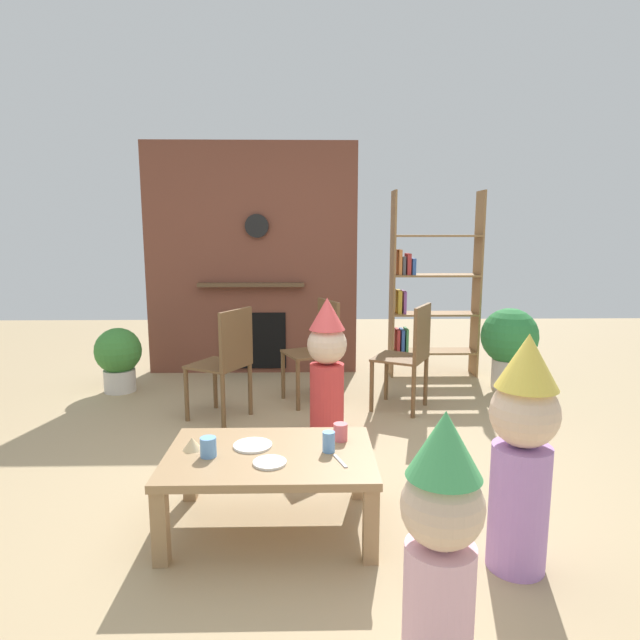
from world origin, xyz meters
TOP-DOWN VIEW (x-y plane):
  - ground_plane at (0.00, 0.00)m, footprint 12.00×12.00m
  - brick_fireplace_feature at (-0.52, 2.60)m, footprint 2.20×0.28m
  - bookshelf at (1.30, 2.40)m, footprint 0.90×0.28m
  - coffee_table at (-0.12, -0.53)m, footprint 1.04×0.69m
  - paper_cup_near_left at (0.17, -0.52)m, footprint 0.06×0.06m
  - paper_cup_near_right at (0.24, -0.37)m, footprint 0.07×0.07m
  - paper_cup_center at (-0.42, -0.56)m, footprint 0.08×0.08m
  - paper_plate_front at (-0.21, -0.45)m, footprint 0.20×0.20m
  - paper_plate_rear at (-0.11, -0.65)m, footprint 0.16×0.16m
  - birthday_cake_slice at (-0.52, -0.48)m, footprint 0.10×0.10m
  - table_fork at (0.23, -0.64)m, footprint 0.06×0.15m
  - child_with_cone_hat at (0.49, -1.51)m, footprint 0.27×0.27m
  - child_in_pink at (1.00, -0.88)m, footprint 0.30×0.30m
  - child_by_the_chairs at (0.21, 0.68)m, footprint 0.29×0.29m
  - dining_chair_left at (-0.57, 1.07)m, footprint 0.54×0.54m
  - dining_chair_middle at (0.16, 1.55)m, footprint 0.52×0.52m
  - dining_chair_right at (0.92, 1.27)m, footprint 0.54×0.54m
  - potted_plant_tall at (2.00, 1.91)m, footprint 0.54×0.54m
  - potted_plant_short at (-1.71, 1.86)m, footprint 0.43×0.43m

SIDE VIEW (x-z plane):
  - ground_plane at x=0.00m, z-range 0.00..0.00m
  - potted_plant_short at x=-1.71m, z-range 0.04..0.64m
  - coffee_table at x=-0.12m, z-range 0.14..0.54m
  - table_fork at x=0.23m, z-range 0.40..0.41m
  - paper_plate_front at x=-0.21m, z-range 0.40..0.41m
  - paper_plate_rear at x=-0.11m, z-range 0.40..0.41m
  - birthday_cake_slice at x=-0.52m, z-range 0.40..0.47m
  - paper_cup_near_right at x=0.24m, z-range 0.40..0.49m
  - paper_cup_center at x=-0.42m, z-range 0.40..0.50m
  - paper_cup_near_left at x=0.17m, z-range 0.40..0.51m
  - potted_plant_tall at x=2.00m, z-range 0.07..0.84m
  - child_with_cone_hat at x=0.49m, z-range 0.03..0.99m
  - dining_chair_left at x=-0.57m, z-range 0.06..0.96m
  - dining_chair_middle at x=0.16m, z-range 0.06..0.96m
  - dining_chair_right at x=0.92m, z-range 0.06..0.96m
  - child_by_the_chairs at x=0.21m, z-range 0.03..1.06m
  - child_in_pink at x=1.00m, z-range 0.03..1.10m
  - bookshelf at x=1.30m, z-range -0.07..1.83m
  - brick_fireplace_feature at x=-0.52m, z-range -0.01..2.39m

